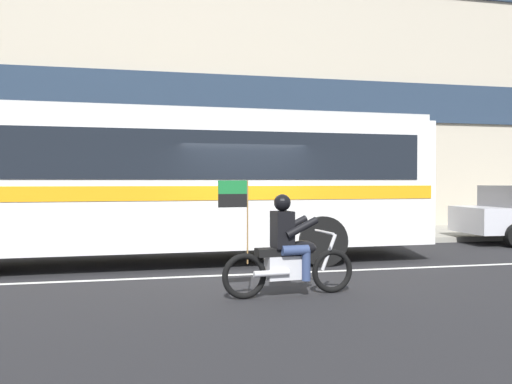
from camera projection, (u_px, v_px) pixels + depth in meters
ground_plane at (246, 269)px, 10.56m from camera, size 60.00×60.00×0.00m
sidewalk_curb at (211, 238)px, 15.53m from camera, size 28.00×3.80×0.15m
lane_center_stripe at (252, 274)px, 9.97m from camera, size 26.60×0.14×0.01m
office_building_facade at (201, 38)px, 17.63m from camera, size 28.00×0.89×13.09m
transit_bus at (164, 176)px, 11.34m from camera, size 11.60×2.86×3.22m
motorcycle_with_rider at (288, 253)px, 8.09m from camera, size 2.19×0.64×1.78m
fire_hydrant at (273, 225)px, 15.11m from camera, size 0.22×0.30×0.75m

